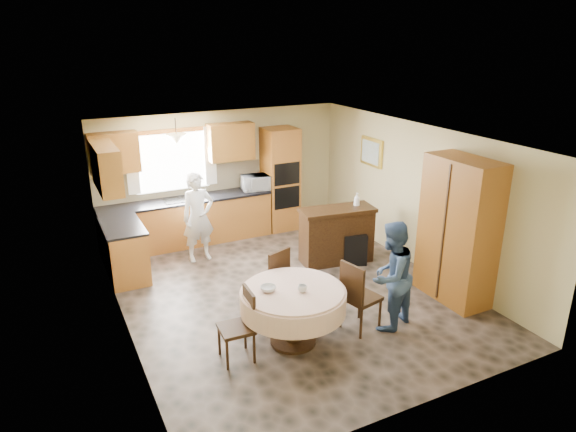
% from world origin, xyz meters
% --- Properties ---
extents(floor, '(5.00, 6.00, 0.01)m').
position_xyz_m(floor, '(0.00, 0.00, 0.00)').
color(floor, brown).
rests_on(floor, ground).
extents(ceiling, '(5.00, 6.00, 0.01)m').
position_xyz_m(ceiling, '(0.00, 0.00, 2.50)').
color(ceiling, white).
rests_on(ceiling, wall_back).
extents(wall_back, '(5.00, 0.02, 2.50)m').
position_xyz_m(wall_back, '(0.00, 3.00, 1.25)').
color(wall_back, tan).
rests_on(wall_back, floor).
extents(wall_front, '(5.00, 0.02, 2.50)m').
position_xyz_m(wall_front, '(0.00, -3.00, 1.25)').
color(wall_front, tan).
rests_on(wall_front, floor).
extents(wall_left, '(0.02, 6.00, 2.50)m').
position_xyz_m(wall_left, '(-2.50, 0.00, 1.25)').
color(wall_left, tan).
rests_on(wall_left, floor).
extents(wall_right, '(0.02, 6.00, 2.50)m').
position_xyz_m(wall_right, '(2.50, 0.00, 1.25)').
color(wall_right, tan).
rests_on(wall_right, floor).
extents(window, '(1.40, 0.03, 1.10)m').
position_xyz_m(window, '(-1.00, 2.98, 1.60)').
color(window, white).
rests_on(window, wall_back).
extents(curtain_left, '(0.22, 0.02, 1.15)m').
position_xyz_m(curtain_left, '(-1.75, 2.93, 1.65)').
color(curtain_left, white).
rests_on(curtain_left, wall_back).
extents(curtain_right, '(0.22, 0.02, 1.15)m').
position_xyz_m(curtain_right, '(-0.25, 2.93, 1.65)').
color(curtain_right, white).
rests_on(curtain_right, wall_back).
extents(base_cab_back, '(3.30, 0.60, 0.88)m').
position_xyz_m(base_cab_back, '(-0.85, 2.70, 0.44)').
color(base_cab_back, '#C17633').
rests_on(base_cab_back, floor).
extents(counter_back, '(3.30, 0.64, 0.04)m').
position_xyz_m(counter_back, '(-0.85, 2.70, 0.90)').
color(counter_back, black).
rests_on(counter_back, base_cab_back).
extents(base_cab_left, '(0.60, 1.20, 0.88)m').
position_xyz_m(base_cab_left, '(-2.20, 1.80, 0.44)').
color(base_cab_left, '#C17633').
rests_on(base_cab_left, floor).
extents(counter_left, '(0.64, 1.20, 0.04)m').
position_xyz_m(counter_left, '(-2.20, 1.80, 0.90)').
color(counter_left, black).
rests_on(counter_left, base_cab_left).
extents(backsplash, '(3.30, 0.02, 0.55)m').
position_xyz_m(backsplash, '(-0.85, 2.99, 1.18)').
color(backsplash, beige).
rests_on(backsplash, wall_back).
extents(wall_cab_left, '(0.85, 0.33, 0.72)m').
position_xyz_m(wall_cab_left, '(-2.05, 2.83, 1.91)').
color(wall_cab_left, '#AC6D2B').
rests_on(wall_cab_left, wall_back).
extents(wall_cab_right, '(0.90, 0.33, 0.72)m').
position_xyz_m(wall_cab_right, '(0.15, 2.83, 1.91)').
color(wall_cab_right, '#AC6D2B').
rests_on(wall_cab_right, wall_back).
extents(wall_cab_side, '(0.33, 1.20, 0.72)m').
position_xyz_m(wall_cab_side, '(-2.33, 1.80, 1.91)').
color(wall_cab_side, '#AC6D2B').
rests_on(wall_cab_side, wall_left).
extents(oven_tower, '(0.66, 0.62, 2.12)m').
position_xyz_m(oven_tower, '(1.15, 2.69, 1.06)').
color(oven_tower, '#C17633').
rests_on(oven_tower, floor).
extents(oven_upper, '(0.56, 0.01, 0.45)m').
position_xyz_m(oven_upper, '(1.15, 2.38, 1.25)').
color(oven_upper, black).
rests_on(oven_upper, oven_tower).
extents(oven_lower, '(0.56, 0.01, 0.45)m').
position_xyz_m(oven_lower, '(1.15, 2.38, 0.75)').
color(oven_lower, black).
rests_on(oven_lower, oven_tower).
extents(pendant, '(0.36, 0.36, 0.18)m').
position_xyz_m(pendant, '(-1.00, 2.50, 2.12)').
color(pendant, beige).
rests_on(pendant, ceiling).
extents(sideboard, '(1.38, 0.72, 0.95)m').
position_xyz_m(sideboard, '(1.30, 0.70, 0.47)').
color(sideboard, '#3B2610').
rests_on(sideboard, floor).
extents(space_heater, '(0.49, 0.42, 0.56)m').
position_xyz_m(space_heater, '(1.54, 0.47, 0.28)').
color(space_heater, black).
rests_on(space_heater, floor).
extents(cupboard, '(0.58, 1.17, 2.22)m').
position_xyz_m(cupboard, '(2.22, -1.25, 1.11)').
color(cupboard, '#C17633').
rests_on(cupboard, floor).
extents(dining_table, '(1.39, 1.39, 0.79)m').
position_xyz_m(dining_table, '(-0.58, -1.27, 0.62)').
color(dining_table, '#3B2610').
rests_on(dining_table, floor).
extents(chair_left, '(0.43, 0.43, 0.94)m').
position_xyz_m(chair_left, '(-1.31, -1.28, 0.52)').
color(chair_left, '#3B2610').
rests_on(chair_left, floor).
extents(chair_back, '(0.56, 0.56, 1.00)m').
position_xyz_m(chair_back, '(-0.45, -0.40, 0.55)').
color(chair_back, '#3B2610').
rests_on(chair_back, floor).
extents(chair_right, '(0.54, 0.54, 1.03)m').
position_xyz_m(chair_right, '(0.34, -1.39, 0.57)').
color(chair_right, '#3B2610').
rests_on(chair_right, floor).
extents(framed_picture, '(0.06, 0.65, 0.54)m').
position_xyz_m(framed_picture, '(2.47, 1.39, 1.76)').
color(framed_picture, gold).
rests_on(framed_picture, wall_right).
extents(microwave, '(0.60, 0.45, 0.30)m').
position_xyz_m(microwave, '(0.57, 2.65, 1.07)').
color(microwave, silver).
rests_on(microwave, counter_back).
extents(person_sink, '(0.62, 0.44, 1.63)m').
position_xyz_m(person_sink, '(-0.87, 1.88, 0.81)').
color(person_sink, silver).
rests_on(person_sink, floor).
extents(person_dining, '(0.92, 0.83, 1.56)m').
position_xyz_m(person_dining, '(0.80, -1.50, 0.78)').
color(person_dining, '#344B71').
rests_on(person_dining, floor).
extents(bowl_sideboard, '(0.22, 0.22, 0.05)m').
position_xyz_m(bowl_sideboard, '(0.89, 0.70, 0.97)').
color(bowl_sideboard, '#B2B2B2').
rests_on(bowl_sideboard, sideboard).
extents(bottle_sideboard, '(0.13, 0.13, 0.29)m').
position_xyz_m(bottle_sideboard, '(1.70, 0.70, 1.09)').
color(bottle_sideboard, silver).
rests_on(bottle_sideboard, sideboard).
extents(cup_table, '(0.12, 0.12, 0.09)m').
position_xyz_m(cup_table, '(-0.50, -1.38, 0.84)').
color(cup_table, '#B2B2B2').
rests_on(cup_table, dining_table).
extents(bowl_table, '(0.27, 0.27, 0.06)m').
position_xyz_m(bowl_table, '(-0.88, -1.16, 0.82)').
color(bowl_table, '#B2B2B2').
rests_on(bowl_table, dining_table).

